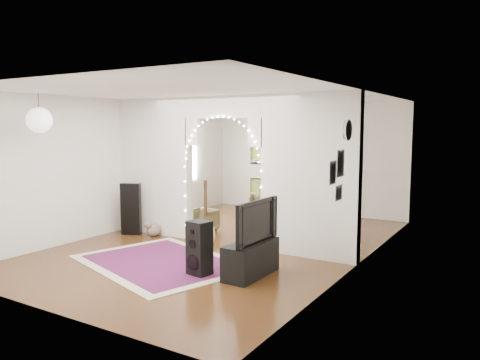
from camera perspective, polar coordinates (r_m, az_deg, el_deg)
The scene contains 25 objects.
floor at distance 8.72m, azimuth -1.85°, elevation -7.74°, with size 7.50×7.50×0.00m, color black.
ceiling at distance 8.47m, azimuth -1.92°, elevation 10.25°, with size 5.00×7.50×0.02m, color white.
wall_back at distance 11.80m, azimuth 8.14°, elevation 2.58°, with size 5.00×0.02×2.70m, color silver.
wall_front at distance 5.75m, azimuth -22.78°, elevation -1.98°, with size 5.00×0.02×2.70m, color silver.
wall_left at distance 10.07m, azimuth -13.88°, elevation 1.79°, with size 0.02×7.50×2.70m, color silver.
wall_right at distance 7.43m, azimuth 14.48°, elevation 0.14°, with size 0.02×7.50×2.70m, color silver.
divider_wall at distance 8.48m, azimuth -1.88°, elevation 1.63°, with size 5.00×0.20×2.70m.
fairy_lights at distance 8.37m, azimuth -2.37°, elevation 2.41°, with size 1.64×0.04×1.60m, color #FFEABF, non-canonical shape.
window at distance 11.38m, azimuth -7.35°, elevation 3.21°, with size 0.04×1.20×1.40m, color white.
wall_clock at distance 6.82m, azimuth 13.02°, elevation 5.94°, with size 0.31×0.31×0.03m, color white.
picture_frames at distance 6.48m, azimuth 11.77°, elevation 0.63°, with size 0.02×0.50×0.70m, color white, non-canonical shape.
paper_lantern at distance 8.03m, azimuth -23.26°, elevation 6.72°, with size 0.40×0.40×0.40m, color white.
ceiling_fan at distance 10.19m, azimuth 4.32°, elevation 7.92°, with size 1.10×1.10×0.30m, color #B2783B, non-canonical shape.
area_rug at distance 7.64m, azimuth -9.53°, elevation -9.84°, with size 2.65×1.98×0.02m, color maroon.
guitar_case at distance 9.59m, azimuth -13.15°, elevation -3.45°, with size 0.39×0.13×1.03m, color black.
acoustic_guitar at distance 8.37m, azimuth -4.21°, elevation -5.23°, with size 0.43×0.20×1.03m.
tabby_cat at distance 9.38m, azimuth -10.53°, elevation -5.93°, with size 0.27×0.54×0.36m.
floor_speaker at distance 6.86m, azimuth -4.99°, elevation -8.29°, with size 0.35×0.32×0.80m.
media_console at distance 6.84m, azimuth 1.33°, elevation -9.59°, with size 0.40×1.00×0.50m, color black.
tv at distance 6.71m, azimuth 1.34°, elevation -5.00°, with size 1.07×0.14×0.62m, color black.
bookcase at distance 11.86m, azimuth 5.04°, elevation 0.22°, with size 1.66×0.42×1.70m, color beige.
dining_table at distance 11.80m, azimuth 5.36°, elevation -0.65°, with size 1.24×0.86×0.76m.
flower_vase at distance 11.78m, azimuth 5.36°, elevation 0.17°, with size 0.18×0.18×0.19m, color white.
dining_chair_left at distance 9.63m, azimuth -4.63°, elevation -4.95°, with size 0.51×0.52×0.48m, color brown.
dining_chair_right at distance 11.06m, azimuth 2.78°, elevation -3.23°, with size 0.59×0.61×0.55m, color brown.
Camera 1 is at (4.63, -7.07, 2.15)m, focal length 35.00 mm.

